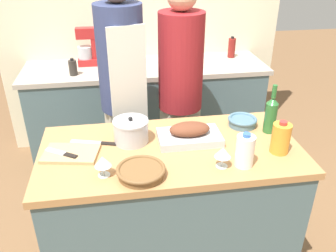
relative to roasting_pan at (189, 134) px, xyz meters
name	(u,v)px	position (x,y,z in m)	size (l,w,h in m)	color
kitchen_island	(171,211)	(-0.11, -0.06, -0.49)	(1.42, 0.70, 0.89)	#4C666B
back_counter	(147,112)	(-0.11, 1.31, -0.48)	(2.12, 0.60, 0.90)	#4C666B
back_wall	(141,14)	(-0.11, 1.66, 0.34)	(2.62, 0.10, 2.55)	beige
roasting_pan	(189,134)	(0.00, 0.00, 0.00)	(0.35, 0.21, 0.11)	#BCBCC1
wicker_basket	(141,171)	(-0.30, -0.29, -0.02)	(0.24, 0.24, 0.05)	brown
cutting_board	(71,154)	(-0.65, -0.05, -0.03)	(0.31, 0.24, 0.02)	tan
stock_pot	(131,131)	(-0.32, 0.05, 0.02)	(0.20, 0.20, 0.15)	#B7B7BC
mixing_bowl	(242,121)	(0.35, 0.13, -0.01)	(0.18, 0.18, 0.05)	slate
juice_jug	(281,138)	(0.45, -0.18, 0.04)	(0.10, 0.10, 0.18)	orange
milk_jug	(245,151)	(0.22, -0.27, 0.04)	(0.09, 0.09, 0.18)	white
wine_bottle_green	(271,114)	(0.48, 0.03, 0.07)	(0.07, 0.07, 0.29)	#28662D
wine_glass_left	(103,162)	(-0.47, -0.26, 0.03)	(0.08, 0.08, 0.11)	silver
wine_glass_right	(223,153)	(0.11, -0.27, 0.04)	(0.08, 0.08, 0.11)	silver
knife_chef	(97,143)	(-0.51, 0.05, -0.04)	(0.28, 0.11, 0.01)	#B7B7BC
knife_paring	(62,153)	(-0.69, -0.06, -0.02)	(0.18, 0.13, 0.01)	#B7B7BC
stand_mixer	(88,50)	(-0.61, 1.43, 0.10)	(0.18, 0.14, 0.32)	#B22323
condiment_bottle_tall	(232,48)	(0.70, 1.44, 0.06)	(0.07, 0.07, 0.19)	maroon
condiment_bottle_short	(73,68)	(-0.72, 1.17, 0.03)	(0.07, 0.07, 0.14)	#332D28
condiment_bottle_extra	(169,59)	(0.07, 1.19, 0.05)	(0.06, 0.06, 0.19)	maroon
person_cook_aproned	(123,89)	(-0.34, 0.60, 0.05)	(0.31, 0.34, 1.75)	beige
person_cook_guest	(180,90)	(0.07, 0.64, 0.00)	(0.31, 0.31, 1.68)	beige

